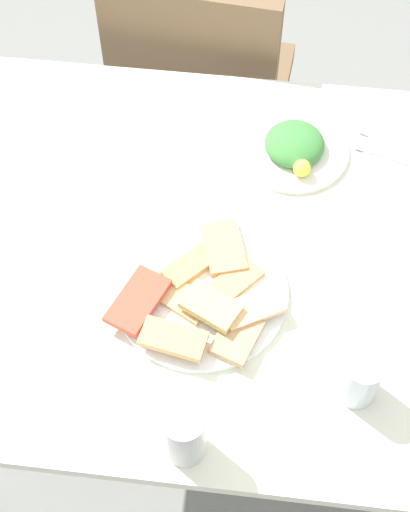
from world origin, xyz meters
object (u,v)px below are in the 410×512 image
at_px(dining_table, 207,271).
at_px(salad_plate_greens, 294,147).
at_px(paper_napkin, 402,154).
at_px(spoon, 402,146).
at_px(drinking_glass, 360,378).
at_px(pide_platter, 202,293).
at_px(soda_can, 184,434).
at_px(dining_chair, 200,90).
at_px(fork, 402,159).

xyz_separation_m(dining_table, salad_plate_greens, (0.14, 0.24, 0.10)).
relative_size(paper_napkin, spoon, 0.81).
xyz_separation_m(drinking_glass, spoon, (0.09, 0.53, -0.05)).
height_order(pide_platter, salad_plate_greens, salad_plate_greens).
relative_size(dining_table, soda_can, 9.11).
distance_m(salad_plate_greens, paper_napkin, 0.21).
distance_m(dining_chair, drinking_glass, 1.01).
bearing_deg(drinking_glass, soda_can, -154.14).
bearing_deg(pide_platter, dining_table, 91.31).
xyz_separation_m(fork, spoon, (0.00, 0.04, 0.00)).
xyz_separation_m(pide_platter, spoon, (0.35, 0.39, -0.01)).
bearing_deg(dining_chair, salad_plate_greens, -59.27).
bearing_deg(dining_chair, pide_platter, -82.79).
bearing_deg(paper_napkin, fork, -90.00).
bearing_deg(fork, dining_chair, 155.05).
relative_size(salad_plate_greens, spoon, 1.21).
bearing_deg(salad_plate_greens, fork, 0.58).
height_order(dining_chair, soda_can, dining_chair).
xyz_separation_m(drinking_glass, fork, (0.09, 0.50, -0.05)).
height_order(soda_can, spoon, soda_can).
relative_size(dining_chair, paper_napkin, 6.18).
relative_size(pide_platter, salad_plate_greens, 1.42).
bearing_deg(salad_plate_greens, drinking_glass, -75.50).
height_order(pide_platter, paper_napkin, pide_platter).
relative_size(dining_chair, salad_plate_greens, 4.15).
distance_m(soda_can, drinking_glass, 0.29).
xyz_separation_m(dining_table, spoon, (0.36, 0.28, 0.09)).
relative_size(dining_table, spoon, 6.16).
distance_m(drinking_glass, fork, 0.51).
bearing_deg(soda_can, dining_table, 91.33).
distance_m(dining_chair, fork, 0.65).
bearing_deg(drinking_glass, dining_table, 137.20).
height_order(paper_napkin, spoon, spoon).
bearing_deg(dining_table, fork, 34.41).
relative_size(dining_table, fork, 5.76).
bearing_deg(dining_chair, dining_table, -81.81).
bearing_deg(pide_platter, drinking_glass, -28.17).
bearing_deg(dining_table, dining_chair, 98.19).
xyz_separation_m(salad_plate_greens, soda_can, (-0.14, -0.62, 0.04)).
bearing_deg(pide_platter, fork, 44.80).
relative_size(fork, spoon, 1.07).
bearing_deg(fork, drinking_glass, -83.33).
bearing_deg(spoon, salad_plate_greens, -147.83).
bearing_deg(fork, spoon, 106.40).
bearing_deg(dining_table, paper_napkin, 36.33).
bearing_deg(pide_platter, paper_napkin, 46.22).
height_order(dining_table, spoon, spoon).
distance_m(fork, spoon, 0.04).
xyz_separation_m(salad_plate_greens, drinking_glass, (0.13, -0.49, 0.04)).
height_order(dining_chair, paper_napkin, dining_chair).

